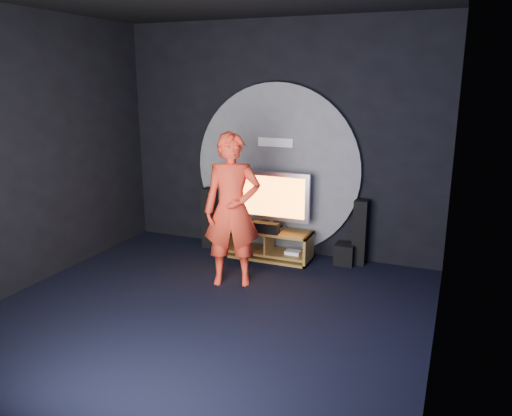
{
  "coord_description": "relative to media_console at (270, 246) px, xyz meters",
  "views": [
    {
      "loc": [
        2.58,
        -4.63,
        2.65
      ],
      "look_at": [
        0.24,
        1.05,
        1.05
      ],
      "focal_mm": 35.0,
      "sensor_mm": 36.0,
      "label": 1
    }
  ],
  "objects": [
    {
      "name": "floor",
      "position": [
        -0.05,
        -2.05,
        -0.2
      ],
      "size": [
        5.0,
        5.0,
        0.0
      ],
      "primitive_type": "plane",
      "color": "black",
      "rests_on": "ground"
    },
    {
      "name": "back_wall",
      "position": [
        -0.05,
        0.45,
        1.55
      ],
      "size": [
        5.0,
        0.04,
        3.5
      ],
      "primitive_type": "cube",
      "color": "black",
      "rests_on": "ground"
    },
    {
      "name": "front_wall",
      "position": [
        -0.05,
        -4.55,
        1.55
      ],
      "size": [
        5.0,
        0.04,
        3.5
      ],
      "primitive_type": "cube",
      "color": "black",
      "rests_on": "ground"
    },
    {
      "name": "left_wall",
      "position": [
        -2.55,
        -2.05,
        1.55
      ],
      "size": [
        0.04,
        5.0,
        3.5
      ],
      "primitive_type": "cube",
      "color": "black",
      "rests_on": "ground"
    },
    {
      "name": "right_wall",
      "position": [
        2.45,
        -2.05,
        1.55
      ],
      "size": [
        0.04,
        5.0,
        3.5
      ],
      "primitive_type": "cube",
      "color": "black",
      "rests_on": "ground"
    },
    {
      "name": "wall_disc_panel",
      "position": [
        -0.05,
        0.39,
        1.11
      ],
      "size": [
        2.6,
        0.11,
        2.6
      ],
      "color": "#515156",
      "rests_on": "ground"
    },
    {
      "name": "media_console",
      "position": [
        0.0,
        0.0,
        0.0
      ],
      "size": [
        1.27,
        0.45,
        0.45
      ],
      "color": "olive",
      "rests_on": "ground"
    },
    {
      "name": "tv",
      "position": [
        -0.01,
        0.07,
        0.73
      ],
      "size": [
        1.19,
        0.22,
        0.87
      ],
      "color": "#A8A7AF",
      "rests_on": "media_console"
    },
    {
      "name": "center_speaker",
      "position": [
        -0.01,
        -0.15,
        0.33
      ],
      "size": [
        0.4,
        0.15,
        0.15
      ],
      "primitive_type": "cube",
      "color": "black",
      "rests_on": "media_console"
    },
    {
      "name": "remote",
      "position": [
        -0.56,
        -0.12,
        0.27
      ],
      "size": [
        0.18,
        0.05,
        0.02
      ],
      "primitive_type": "cube",
      "color": "black",
      "rests_on": "media_console"
    },
    {
      "name": "tower_speaker_left",
      "position": [
        -1.09,
        0.16,
        0.29
      ],
      "size": [
        0.19,
        0.21,
        0.96
      ],
      "primitive_type": "cube",
      "color": "black",
      "rests_on": "ground"
    },
    {
      "name": "tower_speaker_right",
      "position": [
        1.29,
        0.3,
        0.29
      ],
      "size": [
        0.19,
        0.21,
        0.96
      ],
      "primitive_type": "cube",
      "color": "black",
      "rests_on": "ground"
    },
    {
      "name": "subwoofer",
      "position": [
        1.1,
        0.2,
        -0.04
      ],
      "size": [
        0.28,
        0.28,
        0.31
      ],
      "primitive_type": "cube",
      "color": "black",
      "rests_on": "ground"
    },
    {
      "name": "player",
      "position": [
        -0.12,
        -1.05,
        0.81
      ],
      "size": [
        0.86,
        0.71,
        2.01
      ],
      "primitive_type": "imported",
      "rotation": [
        0.0,
        0.0,
        0.37
      ],
      "color": "red",
      "rests_on": "ground"
    }
  ]
}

